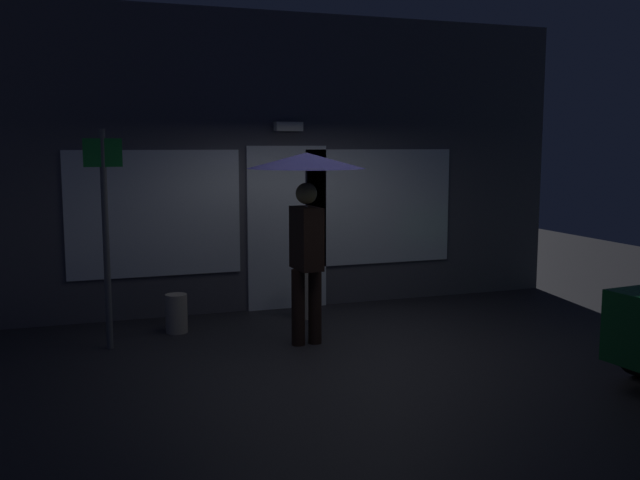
# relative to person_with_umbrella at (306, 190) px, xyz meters

# --- Properties ---
(ground_plane) EXTENTS (18.00, 18.00, 0.00)m
(ground_plane) POSITION_rel_person_with_umbrella_xyz_m (0.32, -0.39, -1.72)
(ground_plane) COLOR #26262B
(building_facade) EXTENTS (8.08, 0.48, 3.94)m
(building_facade) POSITION_rel_person_with_umbrella_xyz_m (0.31, 1.95, 0.22)
(building_facade) COLOR #4C4C56
(building_facade) RESTS_ON ground
(person_with_umbrella) EXTENTS (1.29, 1.29, 2.13)m
(person_with_umbrella) POSITION_rel_person_with_umbrella_xyz_m (0.00, 0.00, 0.00)
(person_with_umbrella) COLOR black
(person_with_umbrella) RESTS_ON ground
(street_sign_post) EXTENTS (0.40, 0.07, 2.38)m
(street_sign_post) POSITION_rel_person_with_umbrella_xyz_m (-2.09, 0.54, -0.37)
(street_sign_post) COLOR #595B60
(street_sign_post) RESTS_ON ground
(sidewalk_bollard) EXTENTS (0.25, 0.25, 0.62)m
(sidewalk_bollard) POSITION_rel_person_with_umbrella_xyz_m (0.34, 1.18, -1.42)
(sidewalk_bollard) COLOR #B2A899
(sidewalk_bollard) RESTS_ON ground
(sidewalk_bollard_2) EXTENTS (0.26, 0.26, 0.46)m
(sidewalk_bollard_2) POSITION_rel_person_with_umbrella_xyz_m (-1.30, 0.99, -1.49)
(sidewalk_bollard_2) COLOR #B2A899
(sidewalk_bollard_2) RESTS_ON ground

